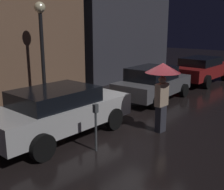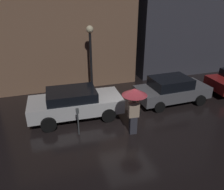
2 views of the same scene
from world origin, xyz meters
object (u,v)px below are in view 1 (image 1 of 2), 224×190
object	(u,v)px
parked_car_grey	(153,83)
street_lamp_near	(42,37)
parked_car_white	(59,110)
pedestrian_with_umbrella	(162,79)
parked_car_red	(201,69)
parking_meter	(96,122)

from	to	relation	value
parked_car_grey	street_lamp_near	world-z (taller)	street_lamp_near
parked_car_white	pedestrian_with_umbrella	bearing A→B (deg)	-43.07
parked_car_red	parked_car_grey	bearing A→B (deg)	-179.95
parked_car_red	parking_meter	distance (m)	10.66
parking_meter	street_lamp_near	distance (m)	4.79
parking_meter	street_lamp_near	size ratio (longest dim) A/B	0.32
parked_car_white	parked_car_grey	distance (m)	5.41
parked_car_grey	street_lamp_near	distance (m)	5.12
parking_meter	parked_car_grey	bearing A→B (deg)	16.30
parking_meter	street_lamp_near	bearing A→B (deg)	69.35
street_lamp_near	parked_car_grey	bearing A→B (deg)	-31.49
street_lamp_near	pedestrian_with_umbrella	bearing A→B (deg)	-80.84
parked_car_grey	parked_car_red	distance (m)	5.03
parked_car_white	parked_car_grey	xyz separation A→B (m)	(5.41, 0.06, -0.04)
parked_car_grey	pedestrian_with_umbrella	xyz separation A→B (m)	(-3.24, -2.24, 0.93)
parked_car_red	pedestrian_with_umbrella	xyz separation A→B (m)	(-8.27, -2.06, 0.89)
parked_car_white	parking_meter	bearing A→B (deg)	-92.19
pedestrian_with_umbrella	parking_meter	bearing A→B (deg)	-10.05
parked_car_white	street_lamp_near	world-z (taller)	street_lamp_near
parked_car_white	parked_car_red	xyz separation A→B (m)	(10.44, -0.12, -0.00)
pedestrian_with_umbrella	parking_meter	xyz separation A→B (m)	(-2.29, 0.62, -0.88)
parked_car_red	pedestrian_with_umbrella	bearing A→B (deg)	-163.92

